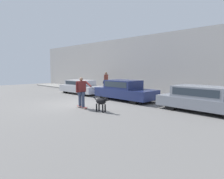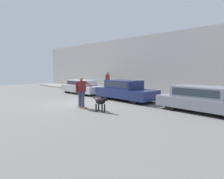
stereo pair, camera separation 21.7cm
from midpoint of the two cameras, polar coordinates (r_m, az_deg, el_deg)
The scene contains 9 objects.
ground_plane at distance 12.31m, azimuth -9.26°, elevation -4.05°, with size 36.00×36.00×0.00m, color slate.
back_wall at distance 16.88m, azimuth 10.10°, elevation 6.86°, with size 32.00×0.30×4.83m.
sidewalk_curb at distance 15.92m, azimuth 6.97°, elevation -1.53°, with size 30.00×2.44×0.12m.
parked_car_0 at distance 17.16m, azimuth -8.05°, elevation 0.74°, with size 4.14×1.84×1.16m.
parked_car_1 at distance 13.46m, azimuth 4.22°, elevation -0.31°, with size 4.42×1.77×1.35m.
parked_car_2 at distance 10.71m, azimuth 25.25°, elevation -2.62°, with size 4.51×1.91×1.27m.
dog at distance 9.84m, azimuth -2.60°, elevation -3.53°, with size 1.04×0.34×0.76m.
skateboarder at distance 10.85m, azimuth -8.18°, elevation -0.37°, with size 2.24×0.66×1.66m.
pedestrian_with_bag at distance 18.26m, azimuth -0.97°, elevation 2.66°, with size 0.23×0.66×1.69m.
Camera 2 is at (10.12, -6.71, 2.12)m, focal length 32.00 mm.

